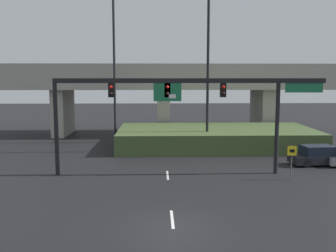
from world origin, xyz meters
TOP-DOWN VIEW (x-y plane):
  - ground_plane at (0.00, 0.00)m, footprint 160.00×160.00m
  - lane_markings at (0.00, 13.31)m, footprint 0.14×27.16m
  - signal_gantry at (1.12, 9.53)m, footprint 18.32×0.44m
  - speed_limit_sign at (7.98, 7.76)m, footprint 0.60×0.11m
  - highway_light_pole_near at (-4.94, 22.68)m, footprint 0.70×0.36m
  - highway_light_pole_far at (3.77, 17.81)m, footprint 0.70×0.36m
  - overpass_bridge at (0.00, 28.41)m, footprint 40.68×7.55m
  - grass_embankment at (4.87, 19.96)m, footprint 18.32×9.46m
  - parked_sedan_near_right at (11.56, 12.05)m, footprint 4.49×2.16m

SIDE VIEW (x-z plane):
  - ground_plane at x=0.00m, z-range 0.00..0.00m
  - lane_markings at x=0.00m, z-range 0.00..0.01m
  - parked_sedan_near_right at x=11.56m, z-range -0.06..1.42m
  - grass_embankment at x=4.87m, z-range 0.00..1.77m
  - speed_limit_sign at x=7.98m, z-range 0.35..2.62m
  - signal_gantry at x=1.12m, z-range 2.10..8.66m
  - overpass_bridge at x=0.00m, z-range 1.54..9.55m
  - highway_light_pole_far at x=3.77m, z-range 0.38..16.23m
  - highway_light_pole_near at x=-4.94m, z-range 0.38..17.63m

